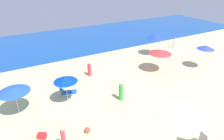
{
  "coord_description": "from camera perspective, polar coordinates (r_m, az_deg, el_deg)",
  "views": [
    {
      "loc": [
        -10.5,
        -7.07,
        9.63
      ],
      "look_at": [
        -2.09,
        8.14,
        1.06
      ],
      "focal_mm": 31.26,
      "sensor_mm": 36.0,
      "label": 1
    }
  ],
  "objects": [
    {
      "name": "ground_plane",
      "position": [
        15.91,
        21.87,
        -13.28
      ],
      "size": [
        60.0,
        60.0,
        0.0
      ],
      "primitive_type": "plane",
      "color": "beige"
    },
    {
      "name": "ocean",
      "position": [
        32.93,
        -9.16,
        9.02
      ],
      "size": [
        60.0,
        14.74,
        0.12
      ],
      "primitive_type": "cube",
      "color": "#17499B",
      "rests_on": "ground_plane"
    },
    {
      "name": "umbrella_0",
      "position": [
        15.84,
        -13.47,
        -2.63
      ],
      "size": [
        1.91,
        1.91,
        2.39
      ],
      "color": "silver",
      "rests_on": "ground_plane"
    },
    {
      "name": "lounge_chair_0_0",
      "position": [
        17.82,
        -12.81,
        -6.27
      ],
      "size": [
        1.57,
        1.03,
        0.71
      ],
      "rotation": [
        0.0,
        0.0,
        1.28
      ],
      "color": "silver",
      "rests_on": "ground_plane"
    },
    {
      "name": "umbrella_1",
      "position": [
        23.66,
        25.78,
        6.01
      ],
      "size": [
        1.85,
        1.85,
        2.7
      ],
      "color": "silver",
      "rests_on": "ground_plane"
    },
    {
      "name": "umbrella_2",
      "position": [
        25.73,
        12.74,
        9.52
      ],
      "size": [
        2.24,
        2.24,
        2.75
      ],
      "color": "silver",
      "rests_on": "ground_plane"
    },
    {
      "name": "umbrella_3",
      "position": [
        15.97,
        -26.87,
        -5.21
      ],
      "size": [
        2.31,
        2.31,
        2.24
      ],
      "color": "silver",
      "rests_on": "ground_plane"
    },
    {
      "name": "umbrella_4",
      "position": [
        21.36,
        13.89,
        5.27
      ],
      "size": [
        2.45,
        2.45,
        2.49
      ],
      "color": "silver",
      "rests_on": "ground_plane"
    },
    {
      "name": "beachgoer_0",
      "position": [
        16.44,
        2.66,
        -6.43
      ],
      "size": [
        0.4,
        0.4,
        1.66
      ],
      "rotation": [
        0.0,
        0.0,
        1.61
      ],
      "color": "green",
      "rests_on": "ground_plane"
    },
    {
      "name": "beachgoer_1",
      "position": [
        12.74,
        -14.01,
        -19.01
      ],
      "size": [
        0.3,
        0.3,
        1.57
      ],
      "rotation": [
        0.0,
        0.0,
        4.8
      ],
      "color": "#DE455A",
      "rests_on": "ground_plane"
    },
    {
      "name": "beachgoer_2",
      "position": [
        29.68,
        17.78,
        7.64
      ],
      "size": [
        0.29,
        0.29,
        1.61
      ],
      "rotation": [
        0.0,
        0.0,
        4.74
      ],
      "color": "white",
      "rests_on": "ground_plane"
    },
    {
      "name": "beachgoer_3",
      "position": [
        20.45,
        -6.62,
        0.1
      ],
      "size": [
        0.4,
        0.4,
        1.49
      ],
      "rotation": [
        0.0,
        0.0,
        3.12
      ],
      "color": "#DD384D",
      "rests_on": "ground_plane"
    },
    {
      "name": "cooler_box_0",
      "position": [
        14.16,
        -19.82,
        -17.64
      ],
      "size": [
        0.66,
        0.61,
        0.34
      ],
      "primitive_type": "cube",
      "rotation": [
        0.0,
        0.0,
        2.56
      ],
      "color": "red",
      "rests_on": "ground_plane"
    },
    {
      "name": "beach_ball_1",
      "position": [
        13.84,
        -7.25,
        -17.01
      ],
      "size": [
        0.39,
        0.39,
        0.39
      ],
      "primitive_type": "sphere",
      "color": "#DE4630",
      "rests_on": "ground_plane"
    }
  ]
}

